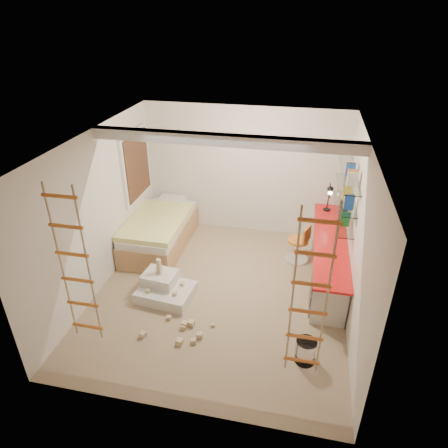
% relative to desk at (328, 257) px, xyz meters
% --- Properties ---
extents(floor, '(4.50, 4.50, 0.00)m').
position_rel_desk_xyz_m(floor, '(-1.72, -0.86, -0.40)').
color(floor, tan).
rests_on(floor, ground).
extents(ceiling_beam, '(4.00, 0.18, 0.16)m').
position_rel_desk_xyz_m(ceiling_beam, '(-1.72, -0.56, 2.12)').
color(ceiling_beam, white).
rests_on(ceiling_beam, ceiling).
extents(window_frame, '(0.06, 1.15, 1.35)m').
position_rel_desk_xyz_m(window_frame, '(-3.69, 0.64, 1.15)').
color(window_frame, white).
rests_on(window_frame, wall_left).
extents(window_blind, '(0.02, 1.00, 1.20)m').
position_rel_desk_xyz_m(window_blind, '(-3.65, 0.64, 1.15)').
color(window_blind, '#4C2D1E').
rests_on(window_blind, window_frame).
extents(rope_ladder_left, '(0.41, 0.04, 2.13)m').
position_rel_desk_xyz_m(rope_ladder_left, '(-3.07, -2.61, 1.11)').
color(rope_ladder_left, orange).
rests_on(rope_ladder_left, ceiling).
extents(rope_ladder_right, '(0.41, 0.04, 2.13)m').
position_rel_desk_xyz_m(rope_ladder_right, '(-0.37, -2.61, 1.11)').
color(rope_ladder_right, '#C75B21').
rests_on(rope_ladder_right, ceiling).
extents(waste_bin, '(0.28, 0.28, 0.35)m').
position_rel_desk_xyz_m(waste_bin, '(-0.29, -2.04, -0.23)').
color(waste_bin, white).
rests_on(waste_bin, floor).
extents(desk, '(0.56, 2.80, 0.75)m').
position_rel_desk_xyz_m(desk, '(0.00, 0.00, 0.00)').
color(desk, red).
rests_on(desk, floor).
extents(shelves, '(0.25, 1.80, 0.71)m').
position_rel_desk_xyz_m(shelves, '(0.15, 0.27, 1.10)').
color(shelves, white).
rests_on(shelves, wall_right).
extents(bed, '(1.02, 2.00, 0.69)m').
position_rel_desk_xyz_m(bed, '(-3.20, 0.36, -0.07)').
color(bed, '#AD7F51').
rests_on(bed, floor).
extents(task_lamp, '(0.14, 0.36, 0.57)m').
position_rel_desk_xyz_m(task_lamp, '(-0.05, 0.96, 0.73)').
color(task_lamp, black).
rests_on(task_lamp, desk).
extents(swivel_chair, '(0.57, 0.57, 0.74)m').
position_rel_desk_xyz_m(swivel_chair, '(-0.51, 0.38, -0.13)').
color(swivel_chair, orange).
rests_on(swivel_chair, floor).
extents(play_platform, '(0.93, 0.76, 0.38)m').
position_rel_desk_xyz_m(play_platform, '(-2.59, -1.12, -0.25)').
color(play_platform, silver).
rests_on(play_platform, floor).
extents(toy_blocks, '(1.21, 1.14, 0.65)m').
position_rel_desk_xyz_m(toy_blocks, '(-2.26, -1.57, -0.23)').
color(toy_blocks, '#CCB284').
rests_on(toy_blocks, floor).
extents(books, '(0.14, 0.64, 0.92)m').
position_rel_desk_xyz_m(books, '(0.15, 0.27, 1.25)').
color(books, '#1E722D').
rests_on(books, shelves).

